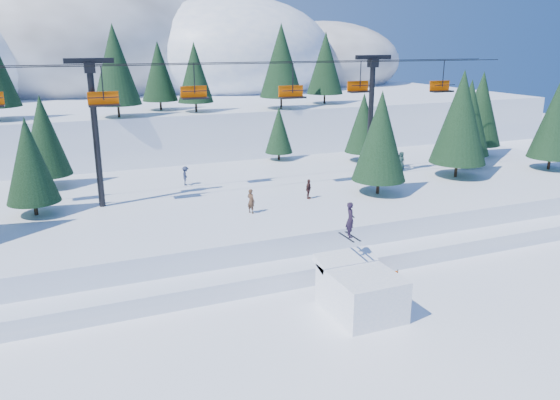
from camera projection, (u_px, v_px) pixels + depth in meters
name	position (u px, v px, depth m)	size (l,w,h in m)	color
ground	(331.00, 331.00, 27.07)	(160.00, 160.00, 0.00)	white
mid_shelf	(224.00, 209.00, 42.67)	(70.00, 22.00, 2.50)	white
berm	(271.00, 263.00, 34.00)	(70.00, 6.00, 1.10)	white
mountain_ridge	(91.00, 69.00, 87.44)	(119.00, 60.95, 26.46)	white
jump_kicker	(360.00, 289.00, 28.72)	(3.35, 4.57, 5.65)	white
chairlift	(246.00, 103.00, 41.19)	(46.00, 3.21, 10.28)	black
conifer_stand	(266.00, 131.00, 42.32)	(64.84, 18.15, 10.05)	black
distant_skiers	(227.00, 185.00, 41.46)	(36.25, 10.13, 1.70)	#3E2A46
banner_near	(375.00, 277.00, 31.93)	(2.81, 0.59, 0.90)	black
banner_far	(436.00, 252.00, 35.77)	(2.83, 0.48, 0.90)	black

